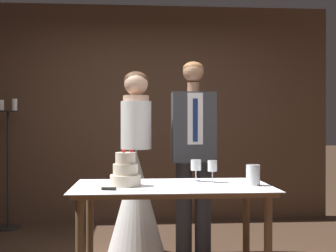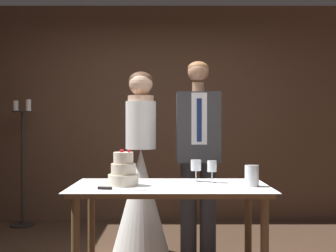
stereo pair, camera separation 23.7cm
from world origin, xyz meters
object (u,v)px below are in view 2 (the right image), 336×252
(wine_glass_near, at_px, (210,167))
(groom, at_px, (197,148))
(cake_table, at_px, (168,198))
(wine_glass_middle, at_px, (194,166))
(tiered_cake, at_px, (122,172))
(candle_stand, at_px, (20,168))
(cake_knife, at_px, (113,189))
(hurricane_candle, at_px, (250,176))
(bride, at_px, (139,187))

(wine_glass_near, distance_m, groom, 0.69)
(cake_table, xyz_separation_m, groom, (0.26, 0.81, 0.31))
(wine_glass_middle, height_order, groom, groom)
(tiered_cake, relative_size, candle_stand, 0.18)
(tiered_cake, xyz_separation_m, wine_glass_middle, (0.54, 0.21, 0.02))
(cake_table, xyz_separation_m, cake_knife, (-0.38, -0.22, 0.10))
(wine_glass_near, xyz_separation_m, hurricane_candle, (0.27, -0.19, -0.04))
(wine_glass_near, distance_m, wine_glass_middle, 0.13)
(cake_knife, distance_m, hurricane_candle, 0.98)
(hurricane_candle, relative_size, candle_stand, 0.10)
(cake_knife, height_order, bride, bride)
(cake_table, bearing_deg, candle_stand, 132.28)
(groom, bearing_deg, bride, 179.92)
(bride, bearing_deg, cake_knife, -96.24)
(wine_glass_middle, bearing_deg, tiered_cake, -159.03)
(candle_stand, bearing_deg, tiered_cake, -53.95)
(hurricane_candle, distance_m, groom, 0.93)
(tiered_cake, bearing_deg, cake_knife, -100.64)
(cake_table, bearing_deg, cake_knife, -149.70)
(cake_table, bearing_deg, tiered_cake, -177.65)
(tiered_cake, xyz_separation_m, hurricane_candle, (0.93, -0.04, -0.03))
(cake_table, bearing_deg, wine_glass_middle, 43.61)
(cake_knife, height_order, candle_stand, candle_stand)
(wine_glass_middle, xyz_separation_m, groom, (0.06, 0.61, 0.10))
(bride, xyz_separation_m, candle_stand, (-1.48, 1.11, 0.06))
(tiered_cake, xyz_separation_m, wine_glass_near, (0.66, 0.14, 0.02))
(hurricane_candle, bearing_deg, tiered_cake, 177.30)
(bride, distance_m, groom, 0.64)
(cake_knife, relative_size, bride, 0.23)
(wine_glass_near, xyz_separation_m, wine_glass_middle, (-0.12, 0.06, 0.01))
(cake_knife, relative_size, hurricane_candle, 2.59)
(tiered_cake, height_order, cake_knife, tiered_cake)
(groom, relative_size, candle_stand, 1.19)
(wine_glass_middle, distance_m, candle_stand, 2.61)
(tiered_cake, xyz_separation_m, bride, (0.07, 0.82, -0.23))
(cake_table, height_order, wine_glass_near, wine_glass_near)
(cake_table, height_order, tiered_cake, tiered_cake)
(cake_knife, distance_m, wine_glass_middle, 0.72)
(wine_glass_near, distance_m, candle_stand, 2.74)
(bride, height_order, groom, groom)
(bride, relative_size, groom, 0.95)
(groom, xyz_separation_m, candle_stand, (-2.01, 1.11, -0.29))
(cake_table, height_order, candle_stand, candle_stand)
(tiered_cake, relative_size, groom, 0.15)
(wine_glass_middle, height_order, hurricane_candle, wine_glass_middle)
(wine_glass_middle, distance_m, groom, 0.62)
(cake_table, relative_size, candle_stand, 0.96)
(bride, xyz_separation_m, groom, (0.53, -0.00, 0.36))
(cake_table, distance_m, wine_glass_near, 0.40)
(wine_glass_near, distance_m, bride, 0.93)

